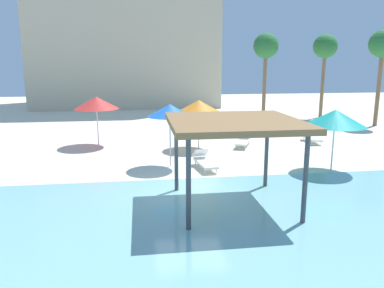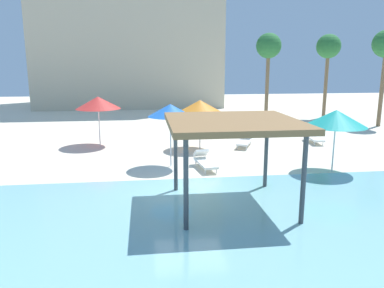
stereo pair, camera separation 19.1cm
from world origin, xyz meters
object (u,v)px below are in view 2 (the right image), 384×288
at_px(lounge_chair_5, 205,161).
at_px(lounge_chair_1, 245,140).
at_px(palm_tree_1, 328,49).
at_px(beach_umbrella_blue_6, 170,110).
at_px(shade_pavilion, 233,126).
at_px(beach_umbrella_orange_4, 200,106).
at_px(beach_umbrella_red_5, 98,103).
at_px(beach_umbrella_teal_0, 336,118).
at_px(lounge_chair_4, 313,136).
at_px(palm_tree_2, 269,48).

bearing_deg(lounge_chair_5, lounge_chair_1, 137.07).
bearing_deg(palm_tree_1, beach_umbrella_blue_6, -135.57).
height_order(shade_pavilion, beach_umbrella_blue_6, shade_pavilion).
bearing_deg(lounge_chair_1, beach_umbrella_orange_4, -61.17).
height_order(beach_umbrella_red_5, lounge_chair_5, beach_umbrella_red_5).
xyz_separation_m(shade_pavilion, beach_umbrella_orange_4, (0.21, 8.23, -0.35)).
xyz_separation_m(beach_umbrella_teal_0, beach_umbrella_blue_6, (-6.64, 1.65, 0.22)).
bearing_deg(lounge_chair_4, beach_umbrella_blue_6, -58.15).
distance_m(beach_umbrella_teal_0, lounge_chair_4, 6.26).
bearing_deg(beach_umbrella_teal_0, palm_tree_1, 65.18).
distance_m(beach_umbrella_red_5, lounge_chair_1, 8.17).
bearing_deg(beach_umbrella_blue_6, lounge_chair_4, 25.64).
relative_size(beach_umbrella_orange_4, lounge_chair_4, 1.31).
bearing_deg(beach_umbrella_red_5, lounge_chair_1, -9.10).
relative_size(beach_umbrella_orange_4, lounge_chair_1, 1.30).
bearing_deg(beach_umbrella_orange_4, lounge_chair_5, -95.36).
xyz_separation_m(lounge_chair_4, lounge_chair_5, (-7.01, -4.55, 0.00)).
xyz_separation_m(beach_umbrella_teal_0, lounge_chair_5, (-5.22, 1.14, -1.91)).
distance_m(beach_umbrella_teal_0, lounge_chair_5, 5.68).
height_order(beach_umbrella_blue_6, palm_tree_1, palm_tree_1).
xyz_separation_m(shade_pavilion, palm_tree_1, (11.96, 18.20, 2.93)).
relative_size(beach_umbrella_orange_4, palm_tree_2, 0.39).
distance_m(palm_tree_1, palm_tree_2, 5.20).
bearing_deg(palm_tree_2, lounge_chair_4, -89.71).
bearing_deg(beach_umbrella_blue_6, beach_umbrella_orange_4, 61.73).
bearing_deg(beach_umbrella_red_5, palm_tree_1, 26.45).
distance_m(beach_umbrella_teal_0, beach_umbrella_orange_4, 6.94).
xyz_separation_m(beach_umbrella_teal_0, lounge_chair_1, (-2.37, 5.16, -1.91)).
xyz_separation_m(beach_umbrella_blue_6, palm_tree_1, (13.53, 13.26, 3.06)).
bearing_deg(lounge_chair_1, beach_umbrella_red_5, -75.17).
height_order(beach_umbrella_orange_4, lounge_chair_4, beach_umbrella_orange_4).
xyz_separation_m(beach_umbrella_red_5, palm_tree_2, (11.93, 7.76, 3.17)).
distance_m(beach_umbrella_red_5, palm_tree_2, 14.58).
distance_m(lounge_chair_4, palm_tree_2, 9.93).
bearing_deg(beach_umbrella_blue_6, shade_pavilion, -72.36).
bearing_deg(beach_umbrella_orange_4, beach_umbrella_blue_6, -118.27).
xyz_separation_m(beach_umbrella_teal_0, beach_umbrella_orange_4, (-4.86, 4.95, -0.00)).
height_order(beach_umbrella_teal_0, palm_tree_2, palm_tree_2).
distance_m(lounge_chair_1, lounge_chair_4, 4.19).
bearing_deg(shade_pavilion, beach_umbrella_blue_6, 107.64).
bearing_deg(lounge_chair_5, palm_tree_1, 131.05).
height_order(beach_umbrella_teal_0, lounge_chair_4, beach_umbrella_teal_0).
bearing_deg(beach_umbrella_teal_0, beach_umbrella_blue_6, 166.07).
bearing_deg(beach_umbrella_blue_6, beach_umbrella_red_5, 126.70).
height_order(shade_pavilion, palm_tree_1, palm_tree_1).
height_order(lounge_chair_4, palm_tree_2, palm_tree_2).
distance_m(shade_pavilion, beach_umbrella_blue_6, 5.18).
relative_size(beach_umbrella_red_5, lounge_chair_4, 1.37).
relative_size(beach_umbrella_red_5, beach_umbrella_blue_6, 0.98).
relative_size(beach_umbrella_teal_0, beach_umbrella_blue_6, 0.95).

